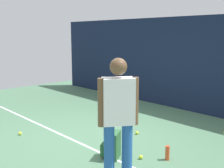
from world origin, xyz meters
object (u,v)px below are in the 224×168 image
Objects in this scene: backpack at (112,145)px; tennis_ball_by_fence at (141,157)px; tennis_ball_near_player at (20,133)px; tennis_ball_far_left at (137,133)px; water_bottle at (167,153)px; tennis_player at (118,115)px.

backpack is 6.67× the size of tennis_ball_by_fence.
tennis_ball_near_player is 2.34m from tennis_ball_far_left.
tennis_ball_by_fence is 1.14m from tennis_ball_far_left.
backpack reaches higher than water_bottle.
water_bottle is at bearing -24.97° from tennis_ball_far_left.
tennis_player is at bearing -69.45° from tennis_ball_by_fence.
tennis_ball_near_player and tennis_ball_far_left have the same top height.
tennis_ball_near_player is 1.00× the size of tennis_ball_by_fence.
water_bottle reaches higher than tennis_ball_far_left.
tennis_ball_by_fence is at bearing 99.11° from backpack.
tennis_player is 25.76× the size of tennis_ball_near_player.
tennis_ball_near_player is at bearing -54.88° from tennis_player.
tennis_ball_by_fence and tennis_ball_far_left have the same top height.
tennis_player is 1.40m from water_bottle.
tennis_ball_near_player is (-2.69, -0.10, -0.93)m from tennis_player.
backpack reaches higher than tennis_ball_far_left.
water_bottle is at bearing 100.56° from backpack.
water_bottle is at bearing 43.15° from tennis_ball_by_fence.
tennis_player is 7.33× the size of water_bottle.
tennis_ball_far_left is at bearing 47.53° from tennis_ball_near_player.
tennis_ball_near_player and tennis_ball_by_fence have the same top height.
tennis_ball_near_player is 0.28× the size of water_bottle.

